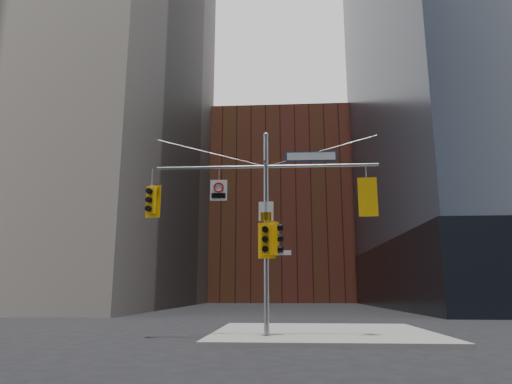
# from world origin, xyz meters

# --- Properties ---
(ground) EXTENTS (160.00, 160.00, 0.00)m
(ground) POSITION_xyz_m (0.00, 0.00, 0.00)
(ground) COLOR black
(ground) RESTS_ON ground
(sidewalk_corner) EXTENTS (8.00, 8.00, 0.15)m
(sidewalk_corner) POSITION_xyz_m (2.00, 4.00, 0.07)
(sidewalk_corner) COLOR gray
(sidewalk_corner) RESTS_ON ground
(brick_midrise) EXTENTS (26.00, 20.00, 28.00)m
(brick_midrise) POSITION_xyz_m (0.00, 58.00, 14.00)
(brick_midrise) COLOR maroon
(brick_midrise) RESTS_ON ground
(signal_assembly) EXTENTS (8.00, 0.80, 7.30)m
(signal_assembly) POSITION_xyz_m (0.00, 1.99, 4.42)
(signal_assembly) COLOR gray
(signal_assembly) RESTS_ON ground
(traffic_light_west_arm) EXTENTS (0.56, 0.51, 1.19)m
(traffic_light_west_arm) POSITION_xyz_m (-4.16, 2.01, 4.80)
(traffic_light_west_arm) COLOR #FFB80D
(traffic_light_west_arm) RESTS_ON ground
(traffic_light_east_arm) EXTENTS (0.65, 0.54, 1.37)m
(traffic_light_east_arm) POSITION_xyz_m (3.55, 1.99, 4.80)
(traffic_light_east_arm) COLOR #FFB80D
(traffic_light_east_arm) RESTS_ON ground
(traffic_light_pole_side) EXTENTS (0.48, 0.41, 1.14)m
(traffic_light_pole_side) POSITION_xyz_m (0.33, 1.99, 3.40)
(traffic_light_pole_side) COLOR #FFB80D
(traffic_light_pole_side) RESTS_ON ground
(traffic_light_pole_front) EXTENTS (0.59, 0.49, 1.24)m
(traffic_light_pole_front) POSITION_xyz_m (0.00, 1.73, 3.32)
(traffic_light_pole_front) COLOR #FFB80D
(traffic_light_pole_front) RESTS_ON ground
(street_sign_blade) EXTENTS (1.84, 0.08, 0.36)m
(street_sign_blade) POSITION_xyz_m (1.63, 2.00, 6.35)
(street_sign_blade) COLOR navy
(street_sign_blade) RESTS_ON ground
(regulatory_sign_arm) EXTENTS (0.60, 0.09, 0.76)m
(regulatory_sign_arm) POSITION_xyz_m (-1.70, 1.97, 5.17)
(regulatory_sign_arm) COLOR silver
(regulatory_sign_arm) RESTS_ON ground
(regulatory_sign_pole) EXTENTS (0.52, 0.07, 0.68)m
(regulatory_sign_pole) POSITION_xyz_m (0.00, 1.88, 4.33)
(regulatory_sign_pole) COLOR silver
(regulatory_sign_pole) RESTS_ON ground
(street_blade_ew) EXTENTS (0.82, 0.13, 0.16)m
(street_blade_ew) POSITION_xyz_m (0.45, 2.00, 2.91)
(street_blade_ew) COLOR silver
(street_blade_ew) RESTS_ON ground
(street_blade_ns) EXTENTS (0.13, 0.83, 0.17)m
(street_blade_ns) POSITION_xyz_m (0.00, 2.45, 2.68)
(street_blade_ns) COLOR #145926
(street_blade_ns) RESTS_ON ground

